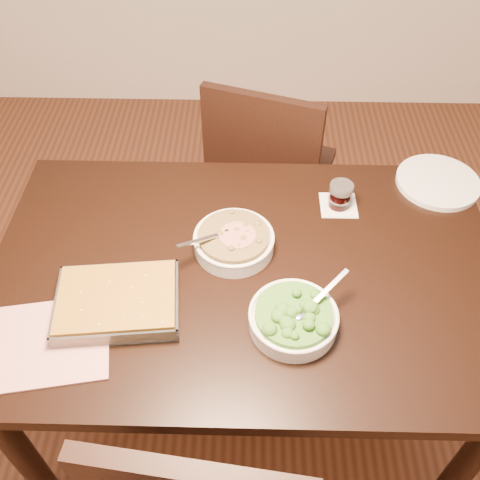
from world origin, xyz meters
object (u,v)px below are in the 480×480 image
at_px(wine_tumbler, 340,195).
at_px(dinner_plate, 438,182).
at_px(broccoli_bowl, 293,318).
at_px(baking_dish, 118,302).
at_px(chair_far, 268,170).
at_px(stew_bowl, 234,241).
at_px(table, 246,289).

relative_size(wine_tumbler, dinner_plate, 0.31).
relative_size(broccoli_bowl, dinner_plate, 0.85).
height_order(baking_dish, chair_far, chair_far).
relative_size(stew_bowl, dinner_plate, 0.87).
bearing_deg(dinner_plate, baking_dish, -151.38).
height_order(table, stew_bowl, stew_bowl).
bearing_deg(wine_tumbler, broccoli_bowl, -109.93).
height_order(table, baking_dish, baking_dish).
distance_m(broccoli_bowl, wine_tumbler, 0.46).
height_order(baking_dish, wine_tumbler, wine_tumbler).
xyz_separation_m(table, stew_bowl, (-0.04, 0.07, 0.13)).
distance_m(stew_bowl, broccoli_bowl, 0.30).
bearing_deg(table, wine_tumbler, 42.38).
height_order(broccoli_bowl, wine_tumbler, broccoli_bowl).
height_order(wine_tumbler, dinner_plate, wine_tumbler).
distance_m(stew_bowl, wine_tumbler, 0.36).
bearing_deg(chair_far, broccoli_bowl, 111.01).
height_order(baking_dish, dinner_plate, baking_dish).
relative_size(dinner_plate, chair_far, 0.28).
xyz_separation_m(stew_bowl, broccoli_bowl, (0.15, -0.25, -0.00)).
bearing_deg(chair_far, dinner_plate, 165.20).
bearing_deg(stew_bowl, baking_dish, -143.22).
bearing_deg(chair_far, stew_bowl, 98.20).
relative_size(stew_bowl, chair_far, 0.25).
xyz_separation_m(broccoli_bowl, baking_dish, (-0.44, 0.04, -0.00)).
bearing_deg(dinner_plate, chair_far, 146.84).
xyz_separation_m(dinner_plate, chair_far, (-0.52, 0.34, -0.25)).
distance_m(broccoli_bowl, chair_far, 0.92).
height_order(stew_bowl, chair_far, chair_far).
relative_size(broccoli_bowl, wine_tumbler, 2.77).
xyz_separation_m(broccoli_bowl, wine_tumbler, (0.16, 0.44, 0.01)).
bearing_deg(baking_dish, dinner_plate, 22.67).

